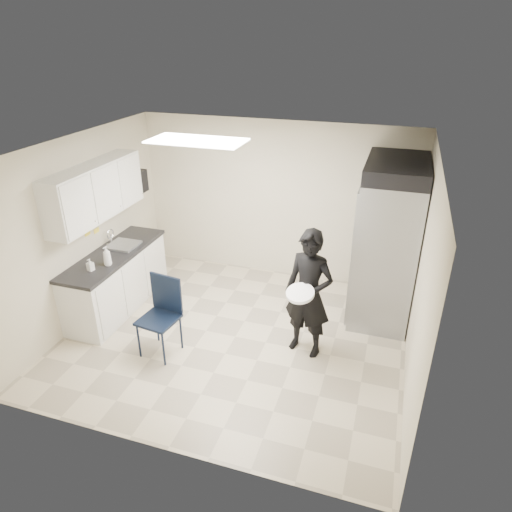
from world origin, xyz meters
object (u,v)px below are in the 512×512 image
(commercial_fridge, at_px, (387,248))
(man_tuxedo, at_px, (309,294))
(lower_counter, at_px, (117,281))
(folding_chair, at_px, (158,320))

(commercial_fridge, height_order, man_tuxedo, commercial_fridge)
(lower_counter, distance_m, commercial_fridge, 3.98)
(commercial_fridge, xyz_separation_m, man_tuxedo, (-0.85, -1.25, -0.20))
(folding_chair, distance_m, man_tuxedo, 1.93)
(lower_counter, height_order, folding_chair, folding_chair)
(commercial_fridge, xyz_separation_m, folding_chair, (-2.64, -1.89, -0.54))
(folding_chair, bearing_deg, commercial_fridge, 43.57)
(commercial_fridge, bearing_deg, man_tuxedo, -124.06)
(man_tuxedo, bearing_deg, folding_chair, -147.17)
(folding_chair, xyz_separation_m, man_tuxedo, (1.79, 0.63, 0.35))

